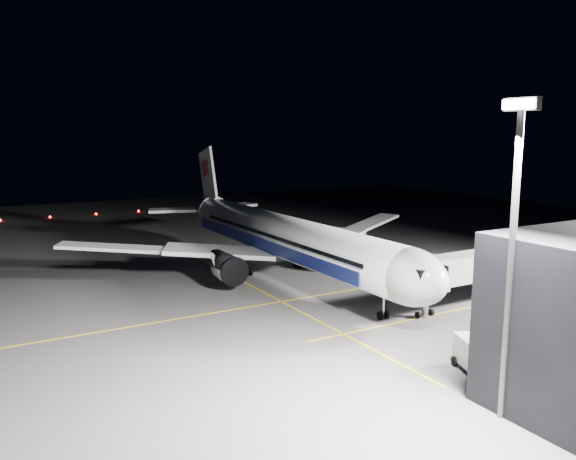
# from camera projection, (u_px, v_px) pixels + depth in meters

# --- Properties ---
(ground) EXTENTS (200.00, 200.00, 0.00)m
(ground) POSITION_uv_depth(u_px,v_px,m) (284.00, 276.00, 74.40)
(ground) COLOR #4C4C4F
(ground) RESTS_ON ground
(guide_line_main) EXTENTS (0.25, 80.00, 0.01)m
(guide_line_main) POSITION_uv_depth(u_px,v_px,m) (326.00, 294.00, 65.84)
(guide_line_main) COLOR gold
(guide_line_main) RESTS_ON ground
(guide_line_cross) EXTENTS (70.00, 0.25, 0.01)m
(guide_line_cross) POSITION_uv_depth(u_px,v_px,m) (243.00, 282.00, 71.46)
(guide_line_cross) COLOR gold
(guide_line_cross) RESTS_ON ground
(guide_line_side) EXTENTS (0.25, 40.00, 0.01)m
(guide_line_side) POSITION_uv_depth(u_px,v_px,m) (465.00, 308.00, 60.46)
(guide_line_side) COLOR gold
(guide_line_side) RESTS_ON ground
(airliner) EXTENTS (61.48, 54.22, 16.64)m
(airliner) POSITION_uv_depth(u_px,v_px,m) (280.00, 236.00, 74.45)
(airliner) COLOR silver
(airliner) RESTS_ON ground
(jet_bridge) EXTENTS (3.60, 34.40, 6.30)m
(jet_bridge) POSITION_uv_depth(u_px,v_px,m) (517.00, 259.00, 63.64)
(jet_bridge) COLOR #B2B2B7
(jet_bridge) RESTS_ON ground
(floodlight_mast_south) EXTENTS (2.40, 0.67, 20.70)m
(floodlight_mast_south) POSITION_uv_depth(u_px,v_px,m) (513.00, 233.00, 35.15)
(floodlight_mast_south) COLOR #59595E
(floodlight_mast_south) RESTS_ON ground
(taxiway_lights) EXTENTS (0.44, 60.44, 0.44)m
(taxiway_lights) POSITION_uv_depth(u_px,v_px,m) (139.00, 211.00, 135.98)
(taxiway_lights) COLOR #FF140A
(taxiway_lights) RESTS_ON ground
(service_truck) EXTENTS (5.62, 3.84, 2.68)m
(service_truck) POSITION_uv_depth(u_px,v_px,m) (479.00, 358.00, 43.42)
(service_truck) COLOR silver
(service_truck) RESTS_ON ground
(baggage_tug) EXTENTS (2.71, 2.25, 1.85)m
(baggage_tug) POSITION_uv_depth(u_px,v_px,m) (313.00, 249.00, 87.86)
(baggage_tug) COLOR black
(baggage_tug) RESTS_ON ground
(safety_cone_a) EXTENTS (0.38, 0.38, 0.58)m
(safety_cone_a) POSITION_uv_depth(u_px,v_px,m) (345.00, 266.00, 78.55)
(safety_cone_a) COLOR #FB540A
(safety_cone_a) RESTS_ON ground
(safety_cone_b) EXTENTS (0.39, 0.39, 0.59)m
(safety_cone_b) POSITION_uv_depth(u_px,v_px,m) (373.00, 264.00, 80.15)
(safety_cone_b) COLOR #FB540A
(safety_cone_b) RESTS_ON ground
(safety_cone_c) EXTENTS (0.40, 0.40, 0.60)m
(safety_cone_c) POSITION_uv_depth(u_px,v_px,m) (353.00, 266.00, 78.91)
(safety_cone_c) COLOR #FB540A
(safety_cone_c) RESTS_ON ground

